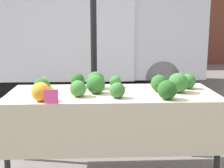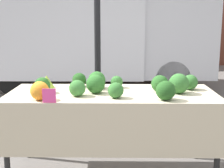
{
  "view_description": "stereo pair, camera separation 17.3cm",
  "coord_description": "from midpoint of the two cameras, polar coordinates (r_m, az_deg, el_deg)",
  "views": [
    {
      "loc": [
        -0.13,
        -2.82,
        1.45
      ],
      "look_at": [
        0.0,
        0.0,
        0.88
      ],
      "focal_mm": 50.0,
      "sensor_mm": 36.0,
      "label": 1
    },
    {
      "loc": [
        0.04,
        -2.82,
        1.45
      ],
      "look_at": [
        0.0,
        0.0,
        0.88
      ],
      "focal_mm": 50.0,
      "sensor_mm": 36.0,
      "label": 2
    }
  ],
  "objects": [
    {
      "name": "market_table",
      "position": [
        2.86,
        -1.67,
        -3.83
      ],
      "size": [
        1.92,
        0.78,
        0.8
      ],
      "color": "beige",
      "rests_on": "ground_plane"
    },
    {
      "name": "broccoli_head_0",
      "position": [
        3.05,
        -4.62,
        0.69
      ],
      "size": [
        0.17,
        0.17,
        0.17
      ],
      "color": "#2D6628",
      "rests_on": "market_table"
    },
    {
      "name": "broccoli_head_9",
      "position": [
        3.11,
        12.2,
        0.48
      ],
      "size": [
        0.15,
        0.15,
        0.15
      ],
      "color": "#336B2D",
      "rests_on": "market_table"
    },
    {
      "name": "broccoli_head_1",
      "position": [
        2.67,
        -0.88,
        -1.16
      ],
      "size": [
        0.14,
        0.14,
        0.14
      ],
      "color": "#336B2D",
      "rests_on": "market_table"
    },
    {
      "name": "parked_truck",
      "position": [
        6.99,
        -6.97,
        10.22
      ],
      "size": [
        4.76,
        2.17,
        2.49
      ],
      "color": "silver",
      "rests_on": "ground_plane"
    },
    {
      "name": "broccoli_head_6",
      "position": [
        2.65,
        8.22,
        -1.07
      ],
      "size": [
        0.17,
        0.17,
        0.17
      ],
      "color": "#23511E",
      "rests_on": "market_table"
    },
    {
      "name": "broccoli_head_10",
      "position": [
        2.74,
        -8.01,
        -0.85
      ],
      "size": [
        0.15,
        0.15,
        0.15
      ],
      "color": "#387533",
      "rests_on": "market_table"
    },
    {
      "name": "tent_pole",
      "position": [
        3.52,
        -4.81,
        8.94
      ],
      "size": [
        0.07,
        0.07,
        2.6
      ],
      "color": "black",
      "rests_on": "ground_plane"
    },
    {
      "name": "orange_cauliflower",
      "position": [
        2.65,
        -14.71,
        -1.39
      ],
      "size": [
        0.16,
        0.16,
        0.16
      ],
      "color": "orange",
      "rests_on": "market_table"
    },
    {
      "name": "broccoli_head_2",
      "position": [
        2.92,
        10.35,
        0.22
      ],
      "size": [
        0.18,
        0.18,
        0.18
      ],
      "color": "#336B2D",
      "rests_on": "market_table"
    },
    {
      "name": "broccoli_head_5",
      "position": [
        2.91,
        -14.42,
        -0.37
      ],
      "size": [
        0.15,
        0.15,
        0.15
      ],
      "color": "#285B23",
      "rests_on": "market_table"
    },
    {
      "name": "broccoli_head_7",
      "position": [
        2.93,
        6.97,
        0.15
      ],
      "size": [
        0.16,
        0.16,
        0.16
      ],
      "color": "#285B23",
      "rests_on": "market_table"
    },
    {
      "name": "broccoli_head_4",
      "position": [
        3.09,
        -0.97,
        0.42
      ],
      "size": [
        0.12,
        0.12,
        0.12
      ],
      "color": "#336B2D",
      "rests_on": "market_table"
    },
    {
      "name": "broccoli_head_3",
      "position": [
        2.84,
        -4.73,
        -0.05
      ],
      "size": [
        0.17,
        0.17,
        0.17
      ],
      "color": "#2D6628",
      "rests_on": "market_table"
    },
    {
      "name": "romanesco_head",
      "position": [
        3.14,
        -13.76,
        0.28
      ],
      "size": [
        0.15,
        0.15,
        0.12
      ],
      "color": "#93B238",
      "rests_on": "market_table"
    },
    {
      "name": "broccoli_head_8",
      "position": [
        3.15,
        -7.9,
        0.69
      ],
      "size": [
        0.14,
        0.14,
        0.14
      ],
      "color": "#23511E",
      "rests_on": "market_table"
    },
    {
      "name": "price_sign",
      "position": [
        2.55,
        -12.95,
        -2.28
      ],
      "size": [
        0.11,
        0.01,
        0.12
      ],
      "color": "#EF4793",
      "rests_on": "market_table"
    }
  ]
}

